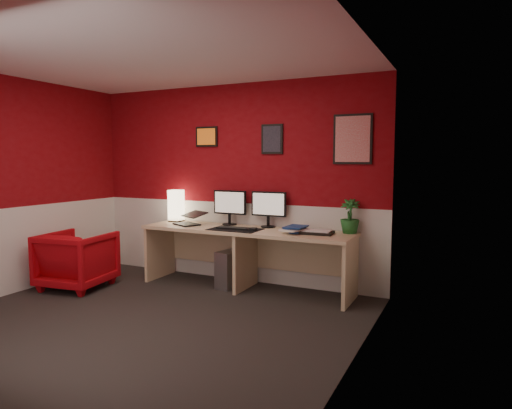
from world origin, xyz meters
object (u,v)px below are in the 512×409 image
object	(u,v)px
monitor_left	(229,202)
armchair	(77,260)
potted_plant	(350,216)
pc_tower	(232,268)
monitor_right	(268,204)
laptop	(187,216)
shoji_lamp	(176,207)
desk	(246,259)
zen_tray	(317,233)

from	to	relation	value
monitor_left	armchair	xyz separation A→B (m)	(-1.53, -1.05, -0.68)
potted_plant	pc_tower	world-z (taller)	potted_plant
monitor_right	pc_tower	distance (m)	0.91
laptop	monitor_left	xyz separation A→B (m)	(0.48, 0.25, 0.18)
monitor_right	pc_tower	xyz separation A→B (m)	(-0.39, -0.21, -0.80)
monitor_left	potted_plant	size ratio (longest dim) A/B	1.51
monitor_left	monitor_right	distance (m)	0.53
monitor_right	armchair	xyz separation A→B (m)	(-2.06, -1.07, -0.68)
potted_plant	monitor_left	bearing A→B (deg)	-179.61
shoji_lamp	laptop	bearing A→B (deg)	-34.49
shoji_lamp	potted_plant	size ratio (longest dim) A/B	1.04
monitor_left	potted_plant	distance (m)	1.54
monitor_right	potted_plant	size ratio (longest dim) A/B	1.51
laptop	desk	bearing A→B (deg)	29.32
monitor_left	monitor_right	size ratio (longest dim) A/B	1.00
monitor_right	zen_tray	world-z (taller)	monitor_right
shoji_lamp	pc_tower	bearing A→B (deg)	-9.62
monitor_left	potted_plant	world-z (taller)	monitor_left
laptop	armchair	distance (m)	1.41
desk	armchair	world-z (taller)	desk
monitor_left	zen_tray	xyz separation A→B (m)	(1.22, -0.19, -0.28)
shoji_lamp	zen_tray	size ratio (longest dim) A/B	1.14
desk	armchair	distance (m)	2.04
laptop	monitor_left	world-z (taller)	monitor_left
potted_plant	pc_tower	bearing A→B (deg)	-171.84
monitor_left	pc_tower	bearing A→B (deg)	-53.23
laptop	potted_plant	size ratio (longest dim) A/B	0.86
pc_tower	potted_plant	bearing A→B (deg)	17.64
monitor_left	potted_plant	bearing A→B (deg)	0.39
laptop	pc_tower	world-z (taller)	laptop
zen_tray	pc_tower	xyz separation A→B (m)	(-1.08, 0.00, -0.52)
laptop	potted_plant	xyz separation A→B (m)	(2.01, 0.26, 0.08)
shoji_lamp	monitor_left	xyz separation A→B (m)	(0.79, 0.03, 0.09)
shoji_lamp	zen_tray	xyz separation A→B (m)	(2.01, -0.16, -0.18)
laptop	monitor_right	xyz separation A→B (m)	(1.01, 0.27, 0.18)
shoji_lamp	potted_plant	xyz separation A→B (m)	(2.33, 0.04, -0.01)
zen_tray	armchair	size ratio (longest dim) A/B	0.46
desk	monitor_right	bearing A→B (deg)	50.73
shoji_lamp	pc_tower	xyz separation A→B (m)	(0.94, -0.16, -0.70)
laptop	pc_tower	distance (m)	0.88
laptop	monitor_right	distance (m)	1.06
desk	laptop	distance (m)	0.95
potted_plant	laptop	bearing A→B (deg)	-172.76
shoji_lamp	pc_tower	distance (m)	1.18
pc_tower	armchair	bearing A→B (deg)	-143.22
desk	monitor_right	distance (m)	0.72
monitor_right	laptop	bearing A→B (deg)	-165.23
shoji_lamp	monitor_left	distance (m)	0.80
shoji_lamp	zen_tray	distance (m)	2.03
potted_plant	armchair	xyz separation A→B (m)	(-3.06, -1.06, -0.58)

